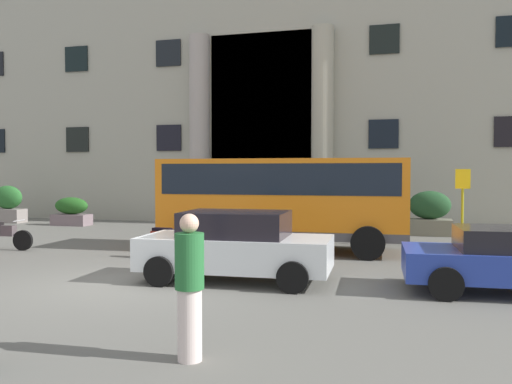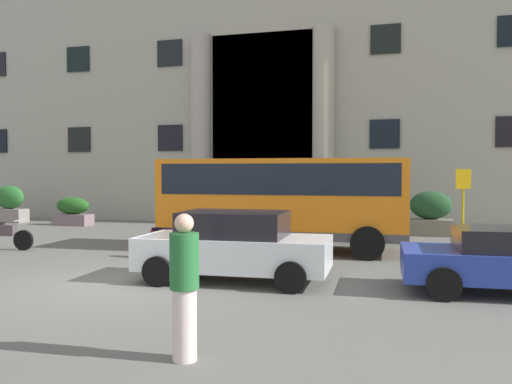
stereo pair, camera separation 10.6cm
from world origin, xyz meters
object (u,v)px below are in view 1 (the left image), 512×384
at_px(hedge_planter_entrance_right, 430,214).
at_px(parked_compact_extra, 236,246).
at_px(hedge_planter_entrance_left, 230,212).
at_px(pedestrian_child_trailing, 190,286).
at_px(bus_stop_sign, 463,199).
at_px(hedge_planter_east, 71,212).
at_px(orange_minibus, 284,196).
at_px(hedge_planter_west, 8,205).
at_px(hedge_planter_far_west, 308,214).
at_px(motorcycle_far_end, 167,241).

bearing_deg(hedge_planter_entrance_right, parked_compact_extra, -114.35).
xyz_separation_m(hedge_planter_entrance_right, parked_compact_extra, (-4.36, -9.63, -0.03)).
height_order(hedge_planter_entrance_left, pedestrian_child_trailing, pedestrian_child_trailing).
height_order(bus_stop_sign, hedge_planter_east, bus_stop_sign).
xyz_separation_m(orange_minibus, hedge_planter_east, (-10.42, 4.76, -1.02)).
bearing_deg(hedge_planter_entrance_left, hedge_planter_entrance_right, 1.05).
relative_size(bus_stop_sign, hedge_planter_entrance_right, 1.48).
xyz_separation_m(orange_minibus, bus_stop_sign, (5.14, 2.14, -0.12)).
xyz_separation_m(hedge_planter_west, parked_compact_extra, (13.95, -9.65, -0.06)).
distance_m(hedge_planter_far_west, parked_compact_extra, 9.68).
relative_size(hedge_planter_east, motorcycle_far_end, 0.78).
height_order(orange_minibus, hedge_planter_west, orange_minibus).
xyz_separation_m(hedge_planter_entrance_left, hedge_planter_east, (-7.13, -0.20, -0.11)).
xyz_separation_m(hedge_planter_entrance_right, motorcycle_far_end, (-7.01, -7.35, -0.32)).
distance_m(bus_stop_sign, pedestrian_child_trailing, 12.19).
distance_m(hedge_planter_entrance_left, motorcycle_far_end, 7.24).
relative_size(hedge_planter_far_west, parked_compact_extra, 0.41).
height_order(hedge_planter_entrance_left, hedge_planter_east, hedge_planter_entrance_left).
height_order(hedge_planter_entrance_left, hedge_planter_west, hedge_planter_west).
bearing_deg(bus_stop_sign, hedge_planter_east, 170.44).
relative_size(hedge_planter_west, hedge_planter_east, 1.04).
height_order(orange_minibus, hedge_planter_entrance_left, orange_minibus).
bearing_deg(pedestrian_child_trailing, orange_minibus, 26.80).
xyz_separation_m(hedge_planter_far_west, hedge_planter_east, (-10.25, -0.38, -0.11)).
height_order(motorcycle_far_end, pedestrian_child_trailing, pedestrian_child_trailing).
xyz_separation_m(hedge_planter_far_west, hedge_planter_entrance_left, (-3.12, -0.19, 0.00)).
height_order(orange_minibus, hedge_planter_far_west, orange_minibus).
distance_m(orange_minibus, hedge_planter_east, 11.50).
bearing_deg(hedge_planter_entrance_left, parked_compact_extra, -71.07).
xyz_separation_m(hedge_planter_far_west, motorcycle_far_end, (-2.51, -7.40, -0.23)).
height_order(hedge_planter_entrance_right, motorcycle_far_end, hedge_planter_entrance_right).
relative_size(hedge_planter_west, motorcycle_far_end, 0.81).
relative_size(orange_minibus, parked_compact_extra, 1.75).
relative_size(hedge_planter_entrance_left, hedge_planter_west, 1.16).
bearing_deg(orange_minibus, motorcycle_far_end, -142.13).
distance_m(bus_stop_sign, parked_compact_extra, 8.48).
bearing_deg(hedge_planter_west, hedge_planter_east, -5.67).
height_order(hedge_planter_west, pedestrian_child_trailing, pedestrian_child_trailing).
xyz_separation_m(hedge_planter_entrance_left, pedestrian_child_trailing, (4.16, -14.21, 0.22)).
relative_size(bus_stop_sign, hedge_planter_west, 1.42).
bearing_deg(motorcycle_far_end, hedge_planter_far_west, 75.29).
relative_size(bus_stop_sign, hedge_planter_entrance_left, 1.22).
xyz_separation_m(orange_minibus, parked_compact_extra, (-0.03, -4.54, -0.86)).
distance_m(hedge_planter_entrance_right, pedestrian_child_trailing, 14.77).
bearing_deg(parked_compact_extra, pedestrian_child_trailing, -81.65).
bearing_deg(hedge_planter_entrance_left, pedestrian_child_trailing, -73.70).
relative_size(hedge_planter_west, parked_compact_extra, 0.41).
xyz_separation_m(hedge_planter_entrance_left, hedge_planter_west, (-10.70, 0.16, 0.12)).
height_order(hedge_planter_far_west, hedge_planter_east, hedge_planter_far_west).
relative_size(hedge_planter_entrance_left, hedge_planter_entrance_right, 1.21).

